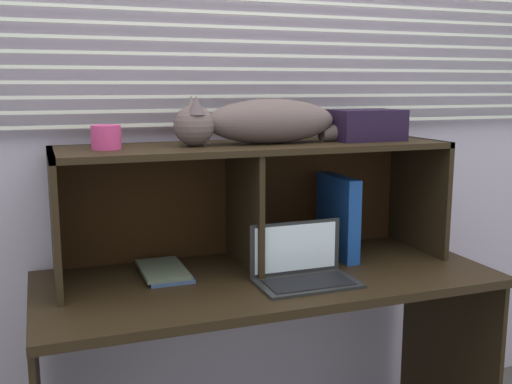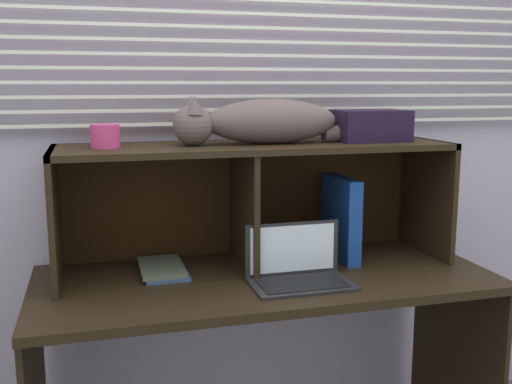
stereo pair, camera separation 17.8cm
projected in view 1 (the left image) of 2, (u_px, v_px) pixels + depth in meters
The scene contains 9 objects.
back_panel_with_blinds at pixel (234, 125), 2.34m from camera, with size 4.40×0.08×2.50m.
desk at pixel (268, 313), 2.11m from camera, with size 1.58×0.67×0.76m.
hutch_shelf_unit at pixel (251, 179), 2.18m from camera, with size 1.41×0.39×0.45m.
cat at pixel (263, 122), 2.12m from camera, with size 0.84×0.17×0.17m.
laptop at pixel (303, 270), 2.01m from camera, with size 0.33×0.20×0.19m.
binder_upright at pixel (338, 217), 2.29m from camera, with size 0.05×0.27×0.31m, color navy.
book_stack at pixel (164, 271), 2.08m from camera, with size 0.16×0.26×0.03m.
small_basket at pixel (106, 137), 1.94m from camera, with size 0.10×0.10×0.08m, color #C93974.
storage_box at pixel (365, 125), 2.26m from camera, with size 0.26×0.19×0.12m, color black.
Camera 1 is at (-0.73, -1.69, 1.41)m, focal length 41.96 mm.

